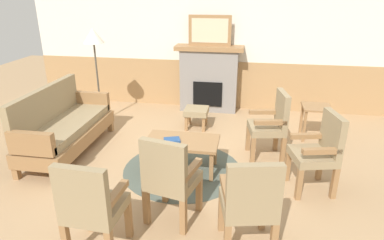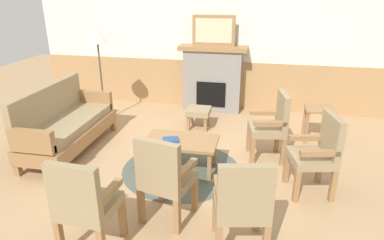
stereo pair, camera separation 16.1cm
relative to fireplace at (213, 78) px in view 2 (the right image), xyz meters
The scene contains 16 objects.
ground_plane 2.44m from the fireplace, 90.00° to the right, with size 14.00×14.00×0.00m, color tan.
wall_back 0.70m from the fireplace, 90.00° to the left, with size 7.20×0.14×2.70m.
fireplace is the anchor object (origin of this frame).
framed_picture 0.91m from the fireplace, 90.00° to the left, with size 0.80×0.04×0.56m.
couch 2.91m from the fireplace, 130.49° to the right, with size 0.70×1.80×0.98m.
coffee_table 2.47m from the fireplace, 91.32° to the right, with size 0.96×0.56×0.44m.
round_rug 2.54m from the fireplace, 91.32° to the right, with size 1.60×1.60×0.01m, color #4C564C.
book_on_table 2.52m from the fireplace, 94.10° to the right, with size 0.21×0.16×0.03m, color navy.
footstool 1.05m from the fireplace, 95.58° to the right, with size 0.40×0.40×0.36m.
armchair_near_fireplace 3.11m from the fireplace, 58.19° to the right, with size 0.57×0.57×0.98m.
armchair_by_window_left 2.18m from the fireplace, 58.96° to the right, with size 0.55×0.55×0.98m.
armchair_front_left 3.92m from the fireplace, 77.70° to the right, with size 0.57×0.57×0.98m.
armchair_front_center 4.15m from the fireplace, 97.56° to the right, with size 0.50×0.50×0.98m.
armchair_corner_left 3.53m from the fireplace, 89.52° to the right, with size 0.58×0.58×0.98m.
side_table 2.16m from the fireplace, 30.08° to the right, with size 0.44×0.44×0.55m.
floor_lamp_by_couch 2.25m from the fireplace, 152.54° to the right, with size 0.36×0.36×1.68m.
Camera 2 is at (0.90, -4.05, 2.33)m, focal length 31.67 mm.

